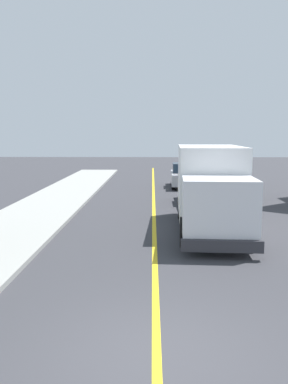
{
  "coord_description": "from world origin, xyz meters",
  "views": [
    {
      "loc": [
        -0.08,
        -6.28,
        3.64
      ],
      "look_at": [
        -0.41,
        9.43,
        1.4
      ],
      "focal_mm": 37.6,
      "sensor_mm": 36.0,
      "label": 1
    }
  ],
  "objects": [
    {
      "name": "box_truck",
      "position": [
        2.15,
        9.01,
        1.77
      ],
      "size": [
        2.76,
        7.29,
        3.2
      ],
      "color": "white",
      "rests_on": "ground"
    },
    {
      "name": "parked_car_mid",
      "position": [
        2.15,
        21.78,
        0.79
      ],
      "size": [
        1.92,
        4.45,
        1.67
      ],
      "color": "#B7B7BC",
      "rests_on": "ground"
    },
    {
      "name": "parked_car_near",
      "position": [
        2.44,
        15.02,
        0.79
      ],
      "size": [
        1.82,
        4.41,
        1.67
      ],
      "color": "black",
      "rests_on": "ground"
    },
    {
      "name": "centre_line_yellow",
      "position": [
        0.0,
        10.0,
        0.0
      ],
      "size": [
        0.16,
        56.0,
        0.01
      ],
      "primitive_type": "cube",
      "color": "gold",
      "rests_on": "ground"
    },
    {
      "name": "ground_plane",
      "position": [
        0.0,
        0.0,
        0.0
      ],
      "size": [
        120.0,
        120.0,
        0.0
      ],
      "primitive_type": "plane",
      "color": "#38383D"
    }
  ]
}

